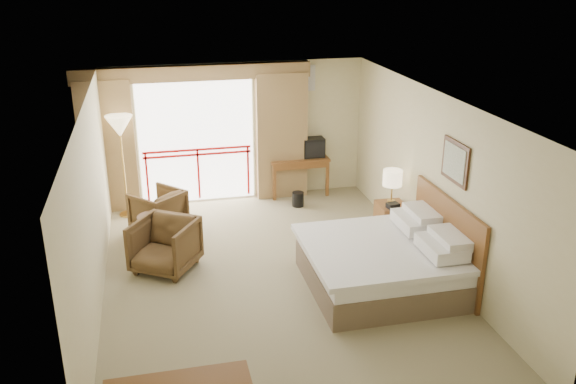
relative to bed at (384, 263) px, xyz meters
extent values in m
plane|color=#827A59|center=(-1.50, 0.60, -0.38)|extent=(7.00, 7.00, 0.00)
plane|color=white|center=(-1.50, 0.60, 2.32)|extent=(7.00, 7.00, 0.00)
plane|color=beige|center=(-1.50, 4.10, 0.97)|extent=(5.00, 0.00, 5.00)
plane|color=beige|center=(-1.50, -2.90, 0.97)|extent=(5.00, 0.00, 5.00)
plane|color=beige|center=(-4.00, 0.60, 0.97)|extent=(0.00, 7.00, 7.00)
plane|color=beige|center=(1.00, 0.60, 0.97)|extent=(0.00, 7.00, 7.00)
plane|color=white|center=(-2.30, 4.08, 0.82)|extent=(2.40, 0.00, 2.40)
cube|color=#B9100F|center=(-2.30, 4.06, 0.57)|extent=(2.09, 0.03, 0.04)
cube|color=#B9100F|center=(-2.30, 4.06, 0.67)|extent=(2.09, 0.03, 0.04)
cube|color=#B9100F|center=(-3.29, 4.06, 0.17)|extent=(0.04, 0.03, 1.00)
cube|color=#B9100F|center=(-2.30, 4.06, 0.17)|extent=(0.04, 0.03, 1.00)
cube|color=#B9100F|center=(-1.31, 4.06, 0.17)|extent=(0.04, 0.03, 1.00)
cube|color=olive|center=(-3.95, 3.95, 0.87)|extent=(1.00, 0.26, 2.50)
cube|color=olive|center=(-0.65, 3.95, 0.87)|extent=(1.00, 0.26, 2.50)
cube|color=olive|center=(-2.30, 3.98, 2.17)|extent=(4.40, 0.22, 0.28)
cube|color=silver|center=(-0.20, 4.07, 1.97)|extent=(0.50, 0.04, 0.50)
cube|color=brown|center=(-0.05, 0.00, -0.18)|extent=(2.05, 2.00, 0.40)
cube|color=white|center=(-0.05, 0.00, 0.12)|extent=(2.01, 1.96, 0.22)
cube|color=white|center=(-0.10, 0.00, 0.25)|extent=(2.09, 2.06, 0.08)
cube|color=white|center=(0.65, -0.45, 0.40)|extent=(0.50, 0.75, 0.18)
cube|color=white|center=(0.65, 0.45, 0.40)|extent=(0.50, 0.75, 0.18)
cube|color=white|center=(0.78, -0.45, 0.52)|extent=(0.40, 0.70, 0.14)
cube|color=white|center=(0.78, 0.45, 0.52)|extent=(0.40, 0.70, 0.14)
cube|color=brown|center=(0.96, 0.00, 0.27)|extent=(0.06, 2.10, 1.30)
cube|color=#311C0E|center=(0.98, 0.00, 1.47)|extent=(0.03, 0.72, 0.60)
cube|color=silver|center=(0.96, 0.00, 1.47)|extent=(0.01, 0.60, 0.48)
cube|color=brown|center=(0.71, 1.47, -0.05)|extent=(0.48, 0.56, 0.65)
cylinder|color=tan|center=(0.71, 1.52, 0.31)|extent=(0.13, 0.13, 0.04)
cylinder|color=tan|center=(0.71, 1.52, 0.49)|extent=(0.03, 0.03, 0.34)
cylinder|color=#FFE5B2|center=(0.71, 1.52, 0.73)|extent=(0.32, 0.32, 0.27)
cube|color=black|center=(0.66, 1.32, 0.32)|extent=(0.22, 0.18, 0.09)
cube|color=brown|center=(-0.30, 3.97, 0.38)|extent=(1.19, 0.58, 0.05)
cube|color=brown|center=(-0.84, 3.72, -0.01)|extent=(0.06, 0.06, 0.73)
cube|color=brown|center=(0.25, 3.72, -0.01)|extent=(0.06, 0.06, 0.73)
cube|color=brown|center=(-0.84, 4.22, -0.01)|extent=(0.06, 0.06, 0.73)
cube|color=brown|center=(0.25, 4.22, -0.01)|extent=(0.06, 0.06, 0.73)
cube|color=brown|center=(-0.30, 4.22, 0.07)|extent=(1.09, 0.03, 0.55)
cube|color=brown|center=(-0.30, 3.71, 0.30)|extent=(1.09, 0.03, 0.12)
cube|color=black|center=(0.00, 3.97, 0.59)|extent=(0.43, 0.33, 0.39)
cube|color=black|center=(0.00, 3.80, 0.59)|extent=(0.39, 0.02, 0.31)
cylinder|color=black|center=(-0.65, 3.97, 0.52)|extent=(0.14, 0.14, 0.24)
cylinder|color=white|center=(-0.50, 3.92, 0.45)|extent=(0.09, 0.09, 0.11)
cylinder|color=black|center=(-0.46, 3.31, -0.23)|extent=(0.28, 0.28, 0.28)
imported|color=#44311D|center=(-3.13, 2.84, -0.38)|extent=(1.10, 1.11, 0.72)
imported|color=#44311D|center=(-3.08, 1.25, -0.38)|extent=(1.21, 1.22, 0.81)
cylinder|color=#311C0E|center=(-3.22, 2.04, 0.18)|extent=(0.53, 0.53, 0.04)
cylinder|color=#311C0E|center=(-3.22, 2.04, -0.09)|extent=(0.06, 0.06, 0.53)
cylinder|color=#311C0E|center=(-3.22, 2.04, -0.36)|extent=(0.38, 0.38, 0.03)
imported|color=white|center=(-3.22, 2.04, 0.20)|extent=(0.18, 0.23, 0.02)
cylinder|color=tan|center=(-3.69, 3.61, -0.36)|extent=(0.31, 0.31, 0.03)
cylinder|color=tan|center=(-3.69, 3.61, 0.45)|extent=(0.03, 0.03, 1.66)
cone|color=#FFE5B2|center=(-3.69, 3.61, 1.34)|extent=(0.49, 0.49, 0.39)
camera|label=1|loc=(-3.14, -7.37, 4.12)|focal=38.00mm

